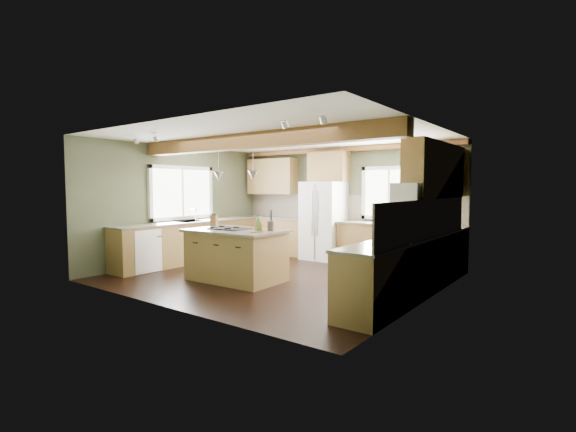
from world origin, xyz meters
The scene contains 37 objects.
floor centered at (0.00, 0.00, 0.00)m, with size 5.60×5.60×0.00m, color black.
ceiling centered at (0.00, 0.00, 2.60)m, with size 5.60×5.60×0.00m, color silver.
wall_back centered at (0.00, 2.50, 1.30)m, with size 5.60×5.60×0.00m, color #434A35.
wall_left centered at (-2.80, 0.00, 1.30)m, with size 5.00×5.00×0.00m, color #434A35.
wall_right centered at (2.80, 0.00, 1.30)m, with size 5.00×5.00×0.00m, color #434A35.
ceiling_beam centered at (0.00, -0.68, 2.47)m, with size 5.55×0.26×0.26m, color brown.
soffit_trim centered at (0.00, 2.40, 2.54)m, with size 5.55×0.20×0.10m, color brown.
backsplash_back centered at (0.00, 2.48, 1.21)m, with size 5.58×0.03×0.58m, color brown.
backsplash_right centered at (2.78, 0.05, 1.21)m, with size 0.03×3.70×0.58m, color brown.
base_cab_back_left centered at (-1.79, 2.20, 0.44)m, with size 2.02×0.60×0.88m, color brown.
counter_back_left centered at (-1.79, 2.20, 0.90)m, with size 2.06×0.64×0.04m, color #4D4538.
base_cab_back_right centered at (1.49, 2.20, 0.44)m, with size 2.62×0.60×0.88m, color brown.
counter_back_right centered at (1.49, 2.20, 0.90)m, with size 2.66×0.64×0.04m, color #4D4538.
base_cab_left centered at (-2.50, 0.05, 0.44)m, with size 0.60×3.70×0.88m, color brown.
counter_left centered at (-2.50, 0.05, 0.90)m, with size 0.64×3.74×0.04m, color #4D4538.
base_cab_right centered at (2.50, 0.05, 0.44)m, with size 0.60×3.70×0.88m, color brown.
counter_right centered at (2.50, 0.05, 0.90)m, with size 0.64×3.74×0.04m, color #4D4538.
upper_cab_back_left centered at (-1.99, 2.33, 1.95)m, with size 1.40×0.35×0.90m, color brown.
upper_cab_over_fridge centered at (-0.30, 2.33, 2.15)m, with size 0.96×0.35×0.70m, color brown.
upper_cab_right centered at (2.62, 0.90, 1.95)m, with size 0.35×2.20×0.90m, color brown.
upper_cab_back_corner centered at (2.30, 2.33, 1.95)m, with size 0.90×0.35×0.90m, color brown.
window_left centered at (-2.78, 0.05, 1.55)m, with size 0.04×1.60×1.05m, color white.
window_back centered at (1.15, 2.48, 1.55)m, with size 1.10×0.04×1.00m, color white.
sink centered at (-2.50, 0.05, 0.91)m, with size 0.50×0.65×0.03m, color #262628.
faucet centered at (-2.32, 0.05, 1.05)m, with size 0.02×0.02×0.28m, color #B2B2B7.
dishwasher centered at (-2.49, -1.25, 0.43)m, with size 0.60×0.60×0.84m, color white.
oven centered at (2.49, -1.25, 0.43)m, with size 0.60×0.72×0.84m, color white.
microwave centered at (2.58, -0.05, 1.55)m, with size 0.40×0.70×0.38m, color white.
pendant_left centered at (-0.81, -0.69, 1.88)m, with size 0.18×0.18×0.16m, color #B2B2B7.
pendant_right centered at (0.01, -0.67, 1.88)m, with size 0.18×0.18×0.16m, color #B2B2B7.
refrigerator centered at (-0.30, 2.12, 0.90)m, with size 0.90×0.74×1.80m, color white.
island centered at (-0.40, -0.68, 0.44)m, with size 1.64×1.00×0.88m, color brown.
island_top centered at (-0.40, -0.68, 0.90)m, with size 1.75×1.11×0.04m, color #4D4538.
cooktop centered at (-0.54, -0.68, 0.93)m, with size 0.71×0.47×0.02m, color black.
knife_block centered at (-1.18, -0.47, 1.02)m, with size 0.12×0.09×0.21m, color brown.
utensil_crock centered at (0.23, -0.47, 1.00)m, with size 0.12×0.12×0.17m, color #483E3A.
bottle_tray centered at (0.17, -0.75, 1.04)m, with size 0.26×0.26×0.23m, color brown, non-canonical shape.
Camera 1 is at (4.79, -6.08, 1.68)m, focal length 26.00 mm.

